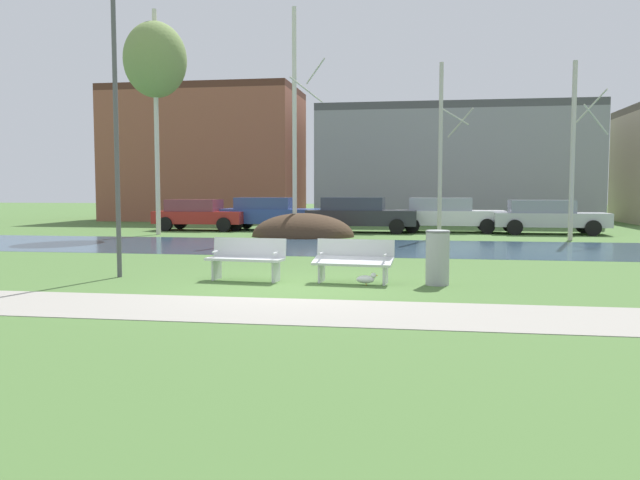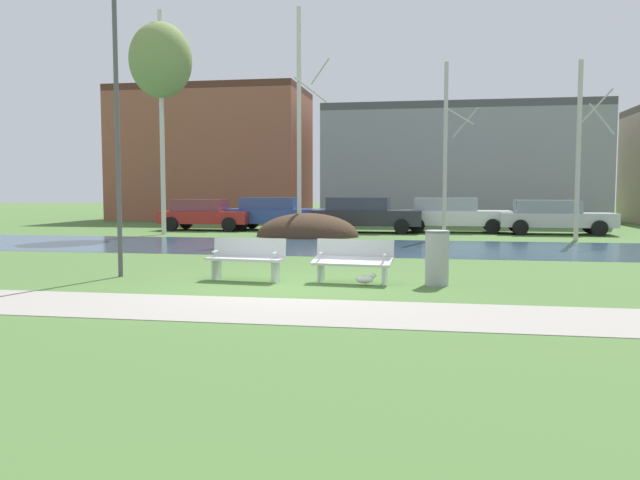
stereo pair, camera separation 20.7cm
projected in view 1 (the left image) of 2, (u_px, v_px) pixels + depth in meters
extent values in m
plane|color=#476B33|center=(349.00, 244.00, 22.15)|extent=(120.00, 120.00, 0.00)
cube|color=gray|center=(260.00, 310.00, 10.08)|extent=(60.00, 2.14, 0.01)
cube|color=#2D475B|center=(345.00, 247.00, 21.06)|extent=(80.00, 6.27, 0.01)
ellipsoid|color=#423021|center=(303.00, 237.00, 25.72)|extent=(4.12, 2.86, 1.88)
cube|color=silver|center=(245.00, 259.00, 13.24)|extent=(1.64, 0.64, 0.05)
cube|color=silver|center=(250.00, 247.00, 13.49)|extent=(1.60, 0.25, 0.40)
cube|color=silver|center=(217.00, 269.00, 13.48)|extent=(0.08, 0.43, 0.45)
cube|color=silver|center=(276.00, 271.00, 13.14)|extent=(0.08, 0.43, 0.45)
cylinder|color=silver|center=(216.00, 252.00, 13.41)|extent=(0.07, 0.28, 0.04)
cylinder|color=silver|center=(275.00, 253.00, 13.08)|extent=(0.07, 0.28, 0.04)
cube|color=silver|center=(352.00, 261.00, 12.89)|extent=(1.64, 0.64, 0.16)
cube|color=silver|center=(355.00, 249.00, 13.14)|extent=(1.60, 0.25, 0.40)
cube|color=silver|center=(322.00, 271.00, 13.13)|extent=(0.08, 0.43, 0.45)
cube|color=silver|center=(385.00, 273.00, 12.79)|extent=(0.08, 0.43, 0.45)
cylinder|color=silver|center=(321.00, 253.00, 13.06)|extent=(0.07, 0.28, 0.04)
cylinder|color=silver|center=(385.00, 255.00, 12.73)|extent=(0.07, 0.28, 0.04)
cylinder|color=#999B9E|center=(437.00, 258.00, 12.70)|extent=(0.46, 0.46, 1.08)
torus|color=#5B5D5E|center=(438.00, 232.00, 12.66)|extent=(0.49, 0.49, 0.04)
ellipsoid|color=white|center=(365.00, 279.00, 12.65)|extent=(0.35, 0.16, 0.16)
sphere|color=white|center=(373.00, 275.00, 12.62)|extent=(0.11, 0.11, 0.11)
cone|color=gold|center=(377.00, 276.00, 12.61)|extent=(0.06, 0.04, 0.04)
cylinder|color=gold|center=(366.00, 283.00, 12.63)|extent=(0.01, 0.01, 0.10)
cylinder|color=gold|center=(366.00, 283.00, 12.69)|extent=(0.01, 0.01, 0.10)
cylinder|color=#4C4C51|center=(116.00, 138.00, 13.64)|extent=(0.10, 0.10, 5.95)
cylinder|color=beige|center=(156.00, 123.00, 26.52)|extent=(0.19, 0.19, 9.18)
ellipsoid|color=olive|center=(155.00, 60.00, 26.32)|extent=(2.56, 2.56, 3.07)
cylinder|color=beige|center=(294.00, 123.00, 25.20)|extent=(0.17, 0.17, 8.92)
cylinder|color=beige|center=(315.00, 71.00, 25.42)|extent=(1.00, 1.42, 0.77)
cylinder|color=beige|center=(306.00, 90.00, 24.42)|extent=(1.12, 1.09, 0.86)
cylinder|color=#BCB7A8|center=(440.00, 151.00, 25.13)|extent=(0.16, 0.16, 6.78)
cylinder|color=#BCB7A8|center=(460.00, 123.00, 25.44)|extent=(0.94, 1.34, 1.04)
cylinder|color=#BCB7A8|center=(455.00, 117.00, 24.42)|extent=(1.08, 1.05, 0.55)
cylinder|color=#BCB7A8|center=(573.00, 151.00, 23.57)|extent=(0.17, 0.17, 6.54)
cylinder|color=#BCB7A8|center=(591.00, 106.00, 23.81)|extent=(0.85, 1.20, 1.11)
cylinder|color=#BCB7A8|center=(596.00, 120.00, 22.76)|extent=(1.15, 1.12, 1.00)
cube|color=maroon|center=(201.00, 217.00, 29.57)|extent=(4.18, 1.79, 0.56)
cube|color=brown|center=(194.00, 205.00, 29.58)|extent=(2.35, 1.55, 0.54)
cylinder|color=black|center=(236.00, 223.00, 30.20)|extent=(0.64, 0.23, 0.64)
cylinder|color=black|center=(224.00, 225.00, 28.51)|extent=(0.64, 0.23, 0.64)
cylinder|color=black|center=(180.00, 222.00, 30.68)|extent=(0.64, 0.23, 0.64)
cylinder|color=black|center=(165.00, 224.00, 28.98)|extent=(0.64, 0.23, 0.64)
cube|color=#2D4793|center=(272.00, 216.00, 29.69)|extent=(4.57, 1.82, 0.66)
cube|color=#32457F|center=(265.00, 203.00, 29.71)|extent=(2.57, 1.58, 0.52)
cylinder|color=black|center=(308.00, 223.00, 30.31)|extent=(0.64, 0.23, 0.64)
cylinder|color=black|center=(300.00, 225.00, 28.60)|extent=(0.64, 0.23, 0.64)
cylinder|color=black|center=(247.00, 222.00, 30.83)|extent=(0.64, 0.23, 0.64)
cylinder|color=black|center=(236.00, 224.00, 29.12)|extent=(0.64, 0.23, 0.64)
cube|color=#282B30|center=(362.00, 218.00, 28.13)|extent=(4.76, 1.87, 0.66)
cube|color=#2F3648|center=(353.00, 204.00, 28.15)|extent=(2.67, 1.62, 0.56)
cylinder|color=black|center=(399.00, 224.00, 28.76)|extent=(0.64, 0.23, 0.64)
cylinder|color=black|center=(397.00, 227.00, 27.00)|extent=(0.64, 0.23, 0.64)
cylinder|color=black|center=(330.00, 224.00, 29.30)|extent=(0.64, 0.23, 0.64)
cylinder|color=black|center=(323.00, 226.00, 27.55)|extent=(0.64, 0.23, 0.64)
cube|color=silver|center=(449.00, 218.00, 28.30)|extent=(4.79, 1.79, 0.64)
cube|color=#949AAC|center=(440.00, 204.00, 28.32)|extent=(2.69, 1.55, 0.55)
cylinder|color=black|center=(484.00, 224.00, 28.89)|extent=(0.64, 0.23, 0.64)
cylinder|color=black|center=(487.00, 226.00, 27.21)|extent=(0.64, 0.23, 0.64)
cylinder|color=black|center=(413.00, 224.00, 29.43)|extent=(0.64, 0.23, 0.64)
cylinder|color=black|center=(412.00, 226.00, 27.76)|extent=(0.64, 0.23, 0.64)
cube|color=#B2B5BC|center=(550.00, 220.00, 27.08)|extent=(4.65, 1.80, 0.58)
cube|color=gray|center=(541.00, 206.00, 27.10)|extent=(2.61, 1.56, 0.53)
cylinder|color=black|center=(583.00, 226.00, 27.69)|extent=(0.64, 0.23, 0.64)
cylinder|color=black|center=(593.00, 228.00, 26.00)|extent=(0.64, 0.23, 0.64)
cylinder|color=black|center=(510.00, 225.00, 28.22)|extent=(0.64, 0.23, 0.64)
cylinder|color=black|center=(515.00, 227.00, 26.53)|extent=(0.64, 0.23, 0.64)
cube|color=brown|center=(206.00, 158.00, 39.84)|extent=(11.35, 6.49, 7.59)
cube|color=#4E2C21|center=(206.00, 93.00, 39.53)|extent=(11.35, 6.49, 0.40)
cube|color=gray|center=(452.00, 169.00, 37.84)|extent=(15.03, 8.69, 6.09)
cube|color=#48484B|center=(453.00, 113.00, 37.59)|extent=(15.03, 8.69, 0.40)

